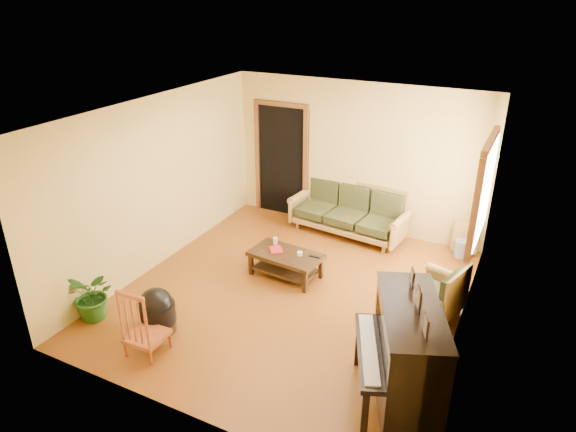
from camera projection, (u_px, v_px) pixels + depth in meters
The scene contains 16 objects.
floor at pixel (292, 293), 7.31m from camera, with size 5.00×5.00×0.00m, color #5C2D0C.
doorway at pixel (281, 161), 9.50m from camera, with size 1.08×0.16×2.05m, color black.
window at pixel (484, 191), 6.84m from camera, with size 0.12×1.36×1.46m, color white.
sofa at pixel (348, 211), 8.89m from camera, with size 2.02×0.85×0.87m, color olive.
coffee_table at pixel (286, 265), 7.67m from camera, with size 1.06×0.58×0.39m, color black.
armchair at pixel (433, 290), 6.67m from camera, with size 0.75×0.79×0.79m, color olive.
piano at pixel (407, 358), 5.16m from camera, with size 0.79×1.35×1.19m, color black.
footstool at pixel (157, 315), 6.45m from camera, with size 0.47×0.47×0.45m, color black.
red_chair at pixel (145, 320), 5.97m from camera, with size 0.43×0.47×0.92m, color brown.
leaning_frame at pixel (466, 238), 8.31m from camera, with size 0.41×0.09×0.55m, color gold.
ceramic_crock at pixel (461, 249), 8.25m from camera, with size 0.22×0.22×0.28m, color #3653A2.
potted_plant at pixel (93, 296), 6.63m from camera, with size 0.63×0.55×0.70m, color #235317.
book at pixel (270, 251), 7.65m from camera, with size 0.18×0.24×0.02m, color #A31519.
candle at pixel (275, 241), 7.84m from camera, with size 0.07×0.07×0.11m, color silver.
glass_jar at pixel (300, 254), 7.53m from camera, with size 0.08×0.08×0.05m, color white.
remote at pixel (315, 257), 7.49m from camera, with size 0.17×0.04×0.02m, color black.
Camera 1 is at (2.74, -5.56, 4.03)m, focal length 32.00 mm.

